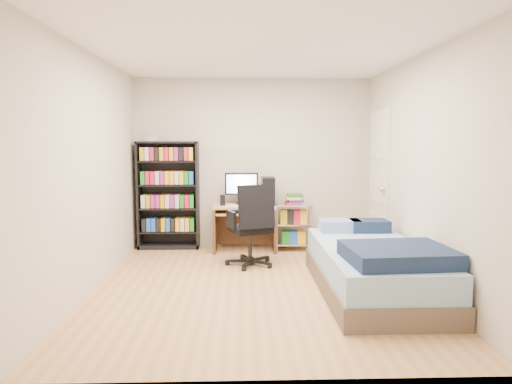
{
  "coord_description": "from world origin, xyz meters",
  "views": [
    {
      "loc": [
        -0.17,
        -4.84,
        1.55
      ],
      "look_at": [
        -0.0,
        0.4,
        0.98
      ],
      "focal_mm": 32.0,
      "sensor_mm": 36.0,
      "label": 1
    }
  ],
  "objects_px": {
    "office_chair": "(251,240)",
    "bed": "(373,267)",
    "computer_desk": "(251,209)",
    "media_shelf": "(168,194)"
  },
  "relations": [
    {
      "from": "office_chair",
      "to": "bed",
      "type": "bearing_deg",
      "value": -60.45
    },
    {
      "from": "computer_desk",
      "to": "office_chair",
      "type": "distance_m",
      "value": 0.9
    },
    {
      "from": "office_chair",
      "to": "bed",
      "type": "relative_size",
      "value": 0.48
    },
    {
      "from": "media_shelf",
      "to": "bed",
      "type": "bearing_deg",
      "value": -40.75
    },
    {
      "from": "media_shelf",
      "to": "bed",
      "type": "xyz_separation_m",
      "value": [
        2.44,
        -2.1,
        -0.54
      ]
    },
    {
      "from": "media_shelf",
      "to": "computer_desk",
      "type": "height_order",
      "value": "media_shelf"
    },
    {
      "from": "media_shelf",
      "to": "bed",
      "type": "relative_size",
      "value": 0.76
    },
    {
      "from": "office_chair",
      "to": "bed",
      "type": "xyz_separation_m",
      "value": [
        1.24,
        -1.07,
        -0.06
      ]
    },
    {
      "from": "computer_desk",
      "to": "office_chair",
      "type": "relative_size",
      "value": 1.07
    },
    {
      "from": "media_shelf",
      "to": "computer_desk",
      "type": "bearing_deg",
      "value": -8.14
    }
  ]
}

